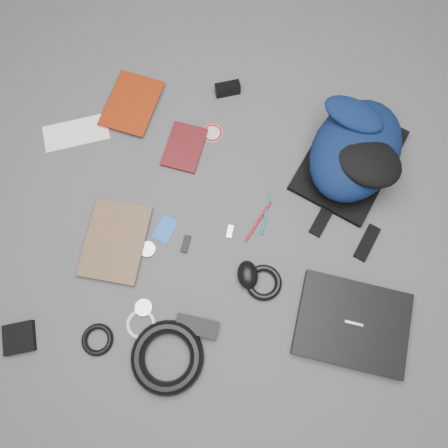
# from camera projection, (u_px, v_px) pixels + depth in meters

# --- Properties ---
(ground) EXTENTS (4.00, 4.00, 0.00)m
(ground) POSITION_uv_depth(u_px,v_px,m) (224.00, 226.00, 1.39)
(ground) COLOR #4F4F51
(ground) RESTS_ON ground
(backpack) EXTENTS (0.42, 0.49, 0.17)m
(backpack) POSITION_uv_depth(u_px,v_px,m) (356.00, 150.00, 1.37)
(backpack) COLOR #071333
(backpack) RESTS_ON ground
(laptop) EXTENTS (0.35, 0.28, 0.03)m
(laptop) POSITION_uv_depth(u_px,v_px,m) (352.00, 324.00, 1.29)
(laptop) COLOR black
(laptop) RESTS_ON ground
(textbook_red) EXTENTS (0.20, 0.25, 0.02)m
(textbook_red) POSITION_uv_depth(u_px,v_px,m) (109.00, 97.00, 1.51)
(textbook_red) COLOR maroon
(textbook_red) RESTS_ON ground
(comic_book) EXTENTS (0.20, 0.26, 0.02)m
(comic_book) POSITION_uv_depth(u_px,v_px,m) (87.00, 236.00, 1.37)
(comic_book) COLOR #CA8B0E
(comic_book) RESTS_ON ground
(envelope) EXTENTS (0.24, 0.17, 0.00)m
(envelope) POSITION_uv_depth(u_px,v_px,m) (76.00, 133.00, 1.48)
(envelope) COLOR white
(envelope) RESTS_ON ground
(dvd_case) EXTENTS (0.14, 0.18, 0.01)m
(dvd_case) POSITION_uv_depth(u_px,v_px,m) (184.00, 147.00, 1.46)
(dvd_case) COLOR #450D0F
(dvd_case) RESTS_ON ground
(compact_camera) EXTENTS (0.09, 0.06, 0.05)m
(compact_camera) POSITION_uv_depth(u_px,v_px,m) (228.00, 89.00, 1.51)
(compact_camera) COLOR black
(compact_camera) RESTS_ON ground
(sticker_disc) EXTENTS (0.08, 0.08, 0.00)m
(sticker_disc) POSITION_uv_depth(u_px,v_px,m) (212.00, 133.00, 1.48)
(sticker_disc) COLOR silver
(sticker_disc) RESTS_ON ground
(pen_teal) EXTENTS (0.02, 0.14, 0.01)m
(pen_teal) POSITION_uv_depth(u_px,v_px,m) (266.00, 213.00, 1.40)
(pen_teal) COLOR #0D6F7B
(pen_teal) RESTS_ON ground
(pen_red) EXTENTS (0.07, 0.14, 0.01)m
(pen_red) POSITION_uv_depth(u_px,v_px,m) (258.00, 221.00, 1.39)
(pen_red) COLOR #AD0D1A
(pen_red) RESTS_ON ground
(id_badge) EXTENTS (0.08, 0.10, 0.00)m
(id_badge) POSITION_uv_depth(u_px,v_px,m) (165.00, 229.00, 1.39)
(id_badge) COLOR blue
(id_badge) RESTS_ON ground
(usb_black) EXTENTS (0.03, 0.06, 0.01)m
(usb_black) POSITION_uv_depth(u_px,v_px,m) (186.00, 244.00, 1.37)
(usb_black) COLOR black
(usb_black) RESTS_ON ground
(usb_silver) EXTENTS (0.02, 0.04, 0.01)m
(usb_silver) POSITION_uv_depth(u_px,v_px,m) (230.00, 232.00, 1.38)
(usb_silver) COLOR silver
(usb_silver) RESTS_ON ground
(mouse) EXTENTS (0.08, 0.10, 0.05)m
(mouse) POSITION_uv_depth(u_px,v_px,m) (248.00, 275.00, 1.32)
(mouse) COLOR black
(mouse) RESTS_ON ground
(headphone_left) EXTENTS (0.06, 0.06, 0.01)m
(headphone_left) POSITION_uv_depth(u_px,v_px,m) (148.00, 249.00, 1.36)
(headphone_left) COLOR silver
(headphone_left) RESTS_ON ground
(headphone_right) EXTENTS (0.06, 0.06, 0.01)m
(headphone_right) POSITION_uv_depth(u_px,v_px,m) (144.00, 308.00, 1.31)
(headphone_right) COLOR #A6A7A9
(headphone_right) RESTS_ON ground
(cable_coil) EXTENTS (0.13, 0.13, 0.02)m
(cable_coil) POSITION_uv_depth(u_px,v_px,m) (264.00, 283.00, 1.33)
(cable_coil) COLOR black
(cable_coil) RESTS_ON ground
(power_brick) EXTENTS (0.13, 0.06, 0.03)m
(power_brick) POSITION_uv_depth(u_px,v_px,m) (197.00, 326.00, 1.29)
(power_brick) COLOR black
(power_brick) RESTS_ON ground
(power_cord_coil) EXTENTS (0.26, 0.26, 0.04)m
(power_cord_coil) POSITION_uv_depth(u_px,v_px,m) (167.00, 357.00, 1.26)
(power_cord_coil) COLOR black
(power_cord_coil) RESTS_ON ground
(pouch) EXTENTS (0.11, 0.11, 0.02)m
(pouch) POSITION_uv_depth(u_px,v_px,m) (19.00, 338.00, 1.28)
(pouch) COLOR black
(pouch) RESTS_ON ground
(earbud_coil) EXTENTS (0.11, 0.11, 0.02)m
(earbud_coil) POSITION_uv_depth(u_px,v_px,m) (98.00, 340.00, 1.28)
(earbud_coil) COLOR black
(earbud_coil) RESTS_ON ground
(white_cable_coil) EXTENTS (0.11, 0.11, 0.01)m
(white_cable_coil) POSITION_uv_depth(u_px,v_px,m) (141.00, 324.00, 1.30)
(white_cable_coil) COLOR white
(white_cable_coil) RESTS_ON ground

